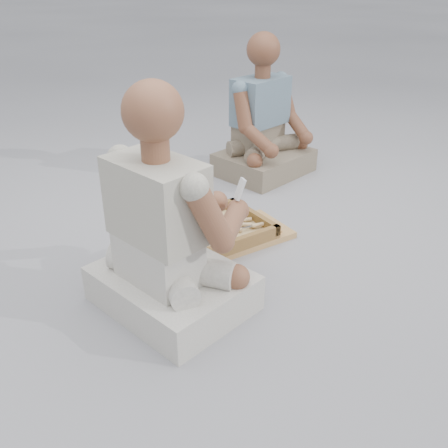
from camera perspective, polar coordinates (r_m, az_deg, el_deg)
ground at (r=2.47m, az=3.82°, el=-6.40°), size 60.00×60.00×0.00m
carved_panel at (r=2.83m, az=1.90°, el=-1.21°), size 0.53×0.35×0.04m
tool_tray at (r=2.77m, az=-1.00°, el=-0.82°), size 0.58×0.47×0.07m
chisel_0 at (r=2.94m, az=-1.42°, el=1.07°), size 0.13×0.20×0.02m
chisel_1 at (r=2.86m, az=2.10°, el=0.41°), size 0.22×0.06×0.02m
chisel_2 at (r=2.81m, az=2.41°, el=-0.05°), size 0.16×0.17×0.02m
chisel_3 at (r=2.71m, az=-0.82°, el=-1.09°), size 0.21×0.09×0.02m
chisel_4 at (r=2.85m, az=1.10°, el=0.48°), size 0.19×0.15×0.02m
chisel_5 at (r=2.79m, az=3.46°, el=-0.19°), size 0.22×0.05×0.02m
chisel_6 at (r=2.76m, az=0.92°, el=-0.54°), size 0.16×0.17×0.02m
chisel_7 at (r=2.84m, az=-2.74°, el=0.18°), size 0.22×0.07×0.02m
chisel_8 at (r=2.91m, az=-1.76°, el=0.68°), size 0.20×0.13×0.02m
wood_chip_0 at (r=2.85m, az=-7.89°, el=-1.61°), size 0.02×0.02×0.00m
wood_chip_1 at (r=2.71m, az=-2.12°, el=-2.95°), size 0.02×0.02×0.00m
wood_chip_2 at (r=2.75m, az=0.48°, el=-2.48°), size 0.02×0.02×0.00m
wood_chip_3 at (r=2.90m, az=4.10°, el=-0.87°), size 0.02×0.02×0.00m
wood_chip_4 at (r=3.08m, az=-5.81°, el=0.90°), size 0.02×0.02×0.00m
wood_chip_5 at (r=2.93m, az=-4.86°, el=-0.55°), size 0.02×0.02×0.00m
wood_chip_6 at (r=2.88m, az=-1.54°, el=-0.97°), size 0.02×0.02×0.00m
wood_chip_7 at (r=2.58m, az=0.86°, el=-4.63°), size 0.02×0.02×0.00m
wood_chip_8 at (r=2.63m, az=-1.45°, el=-3.99°), size 0.02×0.02×0.00m
wood_chip_9 at (r=2.61m, az=-0.04°, el=-4.26°), size 0.02×0.02×0.00m
wood_chip_10 at (r=3.05m, az=3.28°, el=0.65°), size 0.02×0.02×0.00m
wood_chip_11 at (r=2.70m, az=-1.93°, el=-3.16°), size 0.02×0.02×0.00m
wood_chip_12 at (r=2.59m, az=1.07°, el=-4.56°), size 0.02×0.02×0.00m
craftsman at (r=2.14m, az=-6.35°, el=-1.57°), size 0.75×0.76×1.01m
companion at (r=3.64m, az=4.57°, el=10.74°), size 0.73×0.64×0.99m
mobile_phone at (r=2.27m, az=1.83°, el=4.02°), size 0.06×0.05×0.10m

